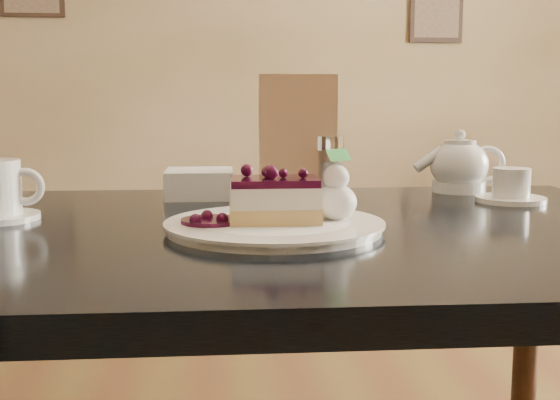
{
  "coord_description": "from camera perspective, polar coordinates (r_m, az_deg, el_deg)",
  "views": [
    {
      "loc": [
        -0.12,
        -0.92,
        0.87
      ],
      "look_at": [
        -0.04,
        -0.13,
        0.75
      ],
      "focal_mm": 45.0,
      "sensor_mm": 36.0,
      "label": 1
    }
  ],
  "objects": [
    {
      "name": "sugar_shaker",
      "position": [
        1.2,
        3.87,
        2.86
      ],
      "size": [
        0.06,
        0.06,
        0.1
      ],
      "color": "white",
      "rests_on": "main_table"
    },
    {
      "name": "tea_set",
      "position": [
        1.26,
        15.1,
        2.3
      ],
      "size": [
        0.2,
        0.23,
        0.1
      ],
      "color": "white",
      "rests_on": "main_table"
    },
    {
      "name": "napkin_stack",
      "position": [
        1.19,
        -6.55,
        1.34
      ],
      "size": [
        0.11,
        0.11,
        0.05
      ],
      "primitive_type": "cube",
      "rotation": [
        0.0,
        0.0,
        -0.02
      ],
      "color": "white",
      "rests_on": "main_table"
    },
    {
      "name": "whipped_cream",
      "position": [
        0.89,
        4.57,
        -0.14
      ],
      "size": [
        0.05,
        0.05,
        0.05
      ],
      "color": "white",
      "rests_on": "dessert_plate"
    },
    {
      "name": "cheesecake_slice",
      "position": [
        0.88,
        -0.46,
        -0.02
      ],
      "size": [
        0.11,
        0.08,
        0.06
      ],
      "rotation": [
        0.0,
        0.0,
        -0.02
      ],
      "color": "#E0A854",
      "rests_on": "dessert_plate"
    },
    {
      "name": "dessert_plate",
      "position": [
        0.88,
        -0.46,
        -2.18
      ],
      "size": [
        0.27,
        0.27,
        0.01
      ],
      "primitive_type": "cylinder",
      "color": "white",
      "rests_on": "main_table"
    },
    {
      "name": "main_table",
      "position": [
        0.94,
        -0.66,
        -6.39
      ],
      "size": [
        1.13,
        0.77,
        0.7
      ],
      "rotation": [
        0.0,
        0.0,
        -0.02
      ],
      "color": "black",
      "rests_on": "ground"
    },
    {
      "name": "berry_sauce",
      "position": [
        0.87,
        -5.64,
        -1.72
      ],
      "size": [
        0.07,
        0.07,
        0.01
      ],
      "primitive_type": "cylinder",
      "color": "#400922",
      "rests_on": "dessert_plate"
    },
    {
      "name": "menu_card",
      "position": [
        1.19,
        1.46,
        5.23
      ],
      "size": [
        0.13,
        0.03,
        0.2
      ],
      "primitive_type": "cube",
      "rotation": [
        0.0,
        0.0,
        -0.02
      ],
      "color": "beige",
      "rests_on": "main_table"
    }
  ]
}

